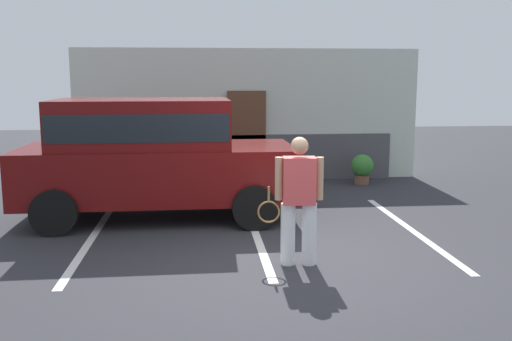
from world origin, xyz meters
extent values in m
plane|color=#2D2D33|center=(0.00, 0.00, 0.00)|extent=(40.00, 40.00, 0.00)
cube|color=silver|center=(-2.81, 1.50, 0.00)|extent=(0.12, 4.40, 0.01)
cube|color=silver|center=(-0.31, 1.50, 0.00)|extent=(0.12, 4.40, 0.01)
cube|color=silver|center=(2.20, 1.50, 0.00)|extent=(0.12, 4.40, 0.01)
cube|color=silver|center=(0.00, 6.39, 1.54)|extent=(8.07, 0.30, 3.07)
cube|color=#4C4C51|center=(0.00, 6.19, 0.54)|extent=(6.78, 0.10, 1.07)
cube|color=brown|center=(-0.06, 6.17, 1.05)|extent=(0.90, 0.06, 2.10)
cube|color=#590C0C|center=(-1.86, 2.69, 0.80)|extent=(4.62, 1.95, 0.90)
cube|color=#590C0C|center=(-2.11, 2.69, 1.65)|extent=(2.92, 1.79, 0.80)
cube|color=black|center=(-2.11, 2.69, 1.63)|extent=(2.86, 1.81, 0.44)
cylinder|color=black|center=(-0.32, 3.66, 0.36)|extent=(0.72, 0.27, 0.72)
cylinder|color=black|center=(-0.30, 1.76, 0.36)|extent=(0.72, 0.27, 0.72)
cylinder|color=black|center=(-3.42, 3.62, 0.36)|extent=(0.72, 0.27, 0.72)
cylinder|color=black|center=(-3.40, 1.72, 0.36)|extent=(0.72, 0.27, 0.72)
cylinder|color=white|center=(0.24, -0.03, 0.41)|extent=(0.19, 0.19, 0.81)
cylinder|color=white|center=(-0.03, 0.00, 0.41)|extent=(0.19, 0.19, 0.81)
cube|color=#E04C4C|center=(0.10, -0.02, 1.11)|extent=(0.44, 0.29, 0.60)
sphere|color=tan|center=(0.10, -0.02, 1.56)|extent=(0.22, 0.22, 0.22)
cylinder|color=tan|center=(0.36, -0.04, 1.14)|extent=(0.10, 0.10, 0.55)
cylinder|color=tan|center=(-0.15, 0.01, 1.14)|extent=(0.10, 0.10, 0.55)
torus|color=olive|center=(-0.28, 0.07, 0.69)|extent=(0.37, 0.06, 0.37)
cylinder|color=olive|center=(-0.28, 0.07, 0.92)|extent=(0.03, 0.03, 0.20)
cylinder|color=brown|center=(2.52, 5.45, 0.10)|extent=(0.33, 0.33, 0.20)
sphere|color=#387F33|center=(2.52, 5.45, 0.42)|extent=(0.51, 0.51, 0.51)
camera|label=1|loc=(-1.15, -7.11, 2.42)|focal=40.14mm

